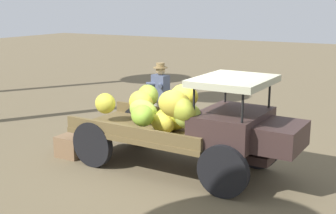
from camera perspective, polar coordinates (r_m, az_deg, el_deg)
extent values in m
plane|color=brown|center=(8.91, 1.95, -7.79)|extent=(60.00, 60.00, 0.00)
cube|color=#392826|center=(8.85, 0.55, -4.48)|extent=(4.01, 0.59, 0.16)
cylinder|color=black|center=(8.96, 11.23, -4.84)|extent=(0.91, 0.17, 0.90)
cylinder|color=black|center=(7.56, 6.96, -8.09)|extent=(0.91, 0.17, 0.90)
cylinder|color=black|center=(10.21, -3.66, -2.40)|extent=(0.91, 0.17, 0.90)
cylinder|color=black|center=(9.00, -9.52, -4.68)|extent=(0.91, 0.17, 0.90)
cube|color=brown|center=(9.02, -1.90, -2.94)|extent=(3.06, 1.83, 0.10)
cube|color=brown|center=(9.64, 0.70, -0.91)|extent=(3.00, 0.19, 0.22)
cube|color=brown|center=(8.35, -4.92, -3.17)|extent=(3.00, 0.19, 0.22)
cube|color=#392826|center=(8.16, 8.13, -2.43)|extent=(1.16, 1.56, 0.55)
cube|color=#392826|center=(7.88, 14.14, -3.68)|extent=(0.74, 1.09, 0.44)
cylinder|color=black|center=(8.47, 12.72, 1.78)|extent=(0.04, 0.04, 0.55)
cylinder|color=black|center=(7.28, 9.42, 0.11)|extent=(0.04, 0.04, 0.55)
cylinder|color=black|center=(8.79, 7.29, 2.39)|extent=(0.04, 0.04, 0.55)
cylinder|color=black|center=(7.65, 3.30, 0.88)|extent=(0.04, 0.04, 0.55)
cube|color=#B9BA9A|center=(7.98, 8.32, 3.29)|extent=(1.28, 1.56, 0.12)
ellipsoid|color=gold|center=(8.77, 0.53, -1.43)|extent=(0.83, 0.77, 0.57)
ellipsoid|color=gold|center=(8.58, -0.73, -2.08)|extent=(0.68, 0.58, 0.45)
ellipsoid|color=#BCC93C|center=(7.86, 1.73, -0.25)|extent=(0.88, 0.85, 0.62)
ellipsoid|color=yellow|center=(8.62, 2.08, 1.42)|extent=(0.78, 0.77, 0.58)
ellipsoid|color=#96B037|center=(9.61, -2.54, 1.47)|extent=(0.73, 0.70, 0.49)
ellipsoid|color=gold|center=(9.52, -7.94, 0.46)|extent=(0.59, 0.58, 0.51)
ellipsoid|color=#B4CE49|center=(7.92, 2.52, -1.13)|extent=(0.56, 0.60, 0.50)
ellipsoid|color=#86B333|center=(8.45, -3.24, -1.08)|extent=(0.78, 0.78, 0.48)
ellipsoid|color=yellow|center=(9.49, -3.45, 0.61)|extent=(0.71, 0.66, 0.58)
ellipsoid|color=gold|center=(7.91, 0.81, 0.41)|extent=(0.74, 0.70, 0.61)
ellipsoid|color=#AED24A|center=(9.21, -3.13, -0.49)|extent=(0.71, 0.63, 0.62)
ellipsoid|color=tan|center=(8.69, 1.29, 0.67)|extent=(0.70, 0.53, 0.47)
cylinder|color=beige|center=(10.79, -0.44, -1.56)|extent=(0.15, 0.15, 0.89)
cylinder|color=beige|center=(10.96, -1.44, -1.32)|extent=(0.15, 0.15, 0.89)
cube|color=#4D5670|center=(10.71, -0.96, 2.46)|extent=(0.44, 0.32, 0.61)
cylinder|color=#4D5670|center=(10.55, -0.94, 2.81)|extent=(0.26, 0.40, 0.10)
cylinder|color=#4D5670|center=(10.69, -1.72, 2.94)|extent=(0.38, 0.33, 0.10)
sphere|color=tan|center=(10.64, -0.97, 4.66)|extent=(0.22, 0.22, 0.22)
cylinder|color=olive|center=(10.63, -0.97, 5.01)|extent=(0.34, 0.34, 0.02)
cylinder|color=olive|center=(10.62, -0.97, 5.33)|extent=(0.20, 0.20, 0.10)
cube|color=brown|center=(9.76, -12.05, -4.82)|extent=(0.55, 0.52, 0.44)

